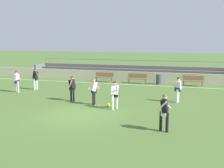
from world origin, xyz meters
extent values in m
plane|color=#4C6B30|center=(0.00, 0.00, 0.00)|extent=(160.00, 160.00, 0.00)
cube|color=white|center=(0.00, 10.69, 0.00)|extent=(44.00, 0.12, 0.01)
cube|color=beige|center=(0.00, 12.63, 0.49)|extent=(48.00, 0.16, 0.98)
cube|color=#897051|center=(-0.91, 13.61, 0.32)|extent=(20.77, 0.36, 0.08)
cube|color=slate|center=(-0.91, 13.41, 0.16)|extent=(20.77, 0.04, 0.32)
cube|color=#897051|center=(-0.91, 14.29, 0.65)|extent=(20.77, 0.36, 0.08)
cube|color=slate|center=(-0.91, 14.09, 0.49)|extent=(20.77, 0.04, 0.32)
cube|color=#897051|center=(-0.91, 14.96, 0.97)|extent=(20.77, 0.36, 0.08)
cube|color=slate|center=(-0.91, 14.76, 0.81)|extent=(20.77, 0.04, 0.32)
cube|color=#897051|center=(-0.91, 15.64, 1.29)|extent=(20.77, 0.36, 0.08)
cube|color=slate|center=(-0.91, 15.44, 1.13)|extent=(20.77, 0.04, 0.32)
cube|color=slate|center=(-11.20, 14.62, 0.65)|extent=(0.20, 2.39, 1.29)
cylinder|color=slate|center=(-0.91, 15.89, 1.84)|extent=(20.77, 0.06, 0.06)
cube|color=olive|center=(5.88, 11.52, 0.45)|extent=(1.80, 0.40, 0.06)
cube|color=olive|center=(5.88, 11.70, 0.70)|extent=(1.80, 0.05, 0.40)
cylinder|color=#47474C|center=(5.10, 11.52, 0.23)|extent=(0.07, 0.07, 0.45)
cylinder|color=#47474C|center=(6.66, 11.52, 0.23)|extent=(0.07, 0.07, 0.45)
cube|color=olive|center=(-2.35, 11.52, 0.45)|extent=(1.80, 0.40, 0.06)
cube|color=olive|center=(-2.35, 11.70, 0.70)|extent=(1.80, 0.05, 0.40)
cylinder|color=#47474C|center=(-3.13, 11.52, 0.23)|extent=(0.07, 0.07, 0.45)
cylinder|color=#47474C|center=(-1.57, 11.52, 0.23)|extent=(0.07, 0.07, 0.45)
cube|color=olive|center=(0.89, 11.52, 0.45)|extent=(1.80, 0.40, 0.06)
cube|color=olive|center=(0.89, 11.70, 0.70)|extent=(1.80, 0.05, 0.40)
cylinder|color=#47474C|center=(0.11, 11.52, 0.23)|extent=(0.07, 0.07, 0.45)
cylinder|color=#47474C|center=(1.67, 11.52, 0.23)|extent=(0.07, 0.07, 0.45)
cylinder|color=#3D424C|center=(2.88, 11.63, 0.45)|extent=(0.48, 0.48, 0.90)
cylinder|color=white|center=(1.45, 1.63, 0.43)|extent=(0.13, 0.13, 0.86)
cylinder|color=white|center=(1.62, 1.94, 0.43)|extent=(0.13, 0.13, 0.86)
cube|color=black|center=(1.54, 1.78, 0.84)|extent=(0.37, 0.24, 0.24)
cube|color=white|center=(1.54, 1.78, 1.14)|extent=(0.40, 0.40, 0.60)
cylinder|color=#D6A884|center=(1.36, 1.91, 1.17)|extent=(0.09, 0.32, 0.49)
cylinder|color=#D6A884|center=(1.71, 1.66, 1.17)|extent=(0.09, 0.32, 0.49)
sphere|color=#D6A884|center=(1.54, 1.78, 1.52)|extent=(0.21, 0.21, 0.21)
sphere|color=black|center=(1.54, 1.78, 1.54)|extent=(0.20, 0.20, 0.20)
cylinder|color=black|center=(0.00, 2.33, 0.44)|extent=(0.13, 0.13, 0.88)
cylinder|color=black|center=(-0.02, 2.57, 0.44)|extent=(0.13, 0.13, 0.88)
cube|color=black|center=(-0.01, 2.45, 0.86)|extent=(0.41, 0.41, 0.24)
cube|color=white|center=(-0.01, 2.45, 1.16)|extent=(0.53, 0.53, 0.60)
cylinder|color=#D6A884|center=(-0.18, 2.37, 1.20)|extent=(0.30, 0.30, 0.48)
cylinder|color=#D6A884|center=(0.16, 2.53, 1.20)|extent=(0.30, 0.30, 0.48)
sphere|color=#D6A884|center=(-0.01, 2.45, 1.55)|extent=(0.21, 0.21, 0.21)
sphere|color=brown|center=(-0.01, 2.45, 1.57)|extent=(0.20, 0.20, 0.20)
cylinder|color=black|center=(4.54, -1.28, 0.43)|extent=(0.13, 0.13, 0.87)
cylinder|color=black|center=(4.82, -1.41, 0.43)|extent=(0.13, 0.13, 0.87)
cube|color=white|center=(4.68, -1.34, 0.85)|extent=(0.25, 0.38, 0.24)
cube|color=black|center=(4.68, -1.34, 1.15)|extent=(0.35, 0.41, 0.59)
cylinder|color=beige|center=(4.76, -1.16, 1.19)|extent=(0.41, 0.12, 0.43)
cylinder|color=beige|center=(4.60, -1.53, 1.19)|extent=(0.41, 0.12, 0.43)
sphere|color=beige|center=(4.68, -1.34, 1.53)|extent=(0.21, 0.21, 0.21)
sphere|color=brown|center=(4.68, -1.34, 1.56)|extent=(0.20, 0.20, 0.20)
cylinder|color=white|center=(4.97, 4.71, 0.43)|extent=(0.13, 0.13, 0.86)
cylinder|color=white|center=(4.92, 4.44, 0.43)|extent=(0.13, 0.13, 0.86)
cube|color=#232847|center=(4.94, 4.58, 0.84)|extent=(0.42, 0.34, 0.24)
cube|color=white|center=(4.94, 4.58, 1.14)|extent=(0.48, 0.46, 0.60)
cylinder|color=#D6A884|center=(5.14, 4.57, 1.18)|extent=(0.18, 0.30, 0.50)
cylinder|color=#D6A884|center=(4.75, 4.58, 1.18)|extent=(0.18, 0.30, 0.50)
sphere|color=#D6A884|center=(4.94, 4.58, 1.53)|extent=(0.21, 0.21, 0.21)
sphere|color=black|center=(4.94, 4.58, 1.55)|extent=(0.20, 0.20, 0.20)
cylinder|color=white|center=(-7.04, 4.58, 0.42)|extent=(0.13, 0.13, 0.84)
cylinder|color=white|center=(-7.36, 4.70, 0.42)|extent=(0.13, 0.13, 0.84)
cube|color=#232847|center=(-7.20, 4.64, 0.82)|extent=(0.25, 0.38, 0.24)
cube|color=white|center=(-7.20, 4.64, 1.12)|extent=(0.40, 0.41, 0.60)
cylinder|color=#D6A884|center=(-7.29, 4.45, 1.16)|extent=(0.30, 0.10, 0.50)
cylinder|color=#D6A884|center=(-7.11, 4.83, 1.16)|extent=(0.30, 0.10, 0.50)
sphere|color=#D6A884|center=(-7.20, 4.64, 1.51)|extent=(0.21, 0.21, 0.21)
sphere|color=black|center=(-7.20, 4.64, 1.53)|extent=(0.20, 0.20, 0.20)
cylinder|color=white|center=(-6.46, 5.93, 0.46)|extent=(0.13, 0.13, 0.93)
cylinder|color=white|center=(-6.39, 6.16, 0.46)|extent=(0.13, 0.13, 0.93)
cube|color=black|center=(-6.43, 6.05, 0.91)|extent=(0.42, 0.34, 0.24)
cube|color=black|center=(-6.43, 6.05, 1.21)|extent=(0.50, 0.51, 0.60)
cylinder|color=#A87A5B|center=(-6.62, 6.04, 1.25)|extent=(0.18, 0.32, 0.49)
cylinder|color=#A87A5B|center=(-6.24, 6.05, 1.25)|extent=(0.18, 0.32, 0.49)
sphere|color=#A87A5B|center=(-6.43, 6.05, 1.59)|extent=(0.21, 0.21, 0.21)
sphere|color=black|center=(-6.43, 6.05, 1.61)|extent=(0.20, 0.20, 0.20)
cylinder|color=black|center=(-1.85, 3.07, 0.43)|extent=(0.13, 0.13, 0.86)
cylinder|color=black|center=(-1.62, 2.98, 0.43)|extent=(0.13, 0.13, 0.86)
cube|color=black|center=(-1.73, 3.03, 0.84)|extent=(0.30, 0.40, 0.24)
cube|color=black|center=(-1.73, 3.03, 1.14)|extent=(0.42, 0.45, 0.60)
cylinder|color=#D6A884|center=(-1.71, 3.22, 1.18)|extent=(0.29, 0.14, 0.51)
cylinder|color=#D6A884|center=(-1.75, 2.83, 1.18)|extent=(0.29, 0.14, 0.51)
sphere|color=#D6A884|center=(-1.73, 3.03, 1.52)|extent=(0.21, 0.21, 0.21)
sphere|color=black|center=(-1.73, 3.03, 1.54)|extent=(0.20, 0.20, 0.20)
sphere|color=yellow|center=(1.02, 2.15, 0.11)|extent=(0.22, 0.22, 0.22)
camera|label=1|loc=(5.74, -12.74, 3.92)|focal=42.82mm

